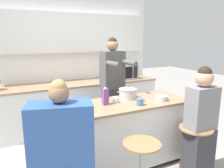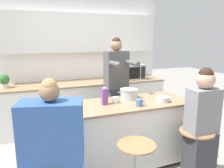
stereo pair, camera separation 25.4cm
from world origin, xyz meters
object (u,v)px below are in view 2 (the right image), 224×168
fruit_bowl (70,106)px  coffee_cup_far (139,103)px  kitchen_island (114,135)px  banana_bunch (48,105)px  juice_carton (105,96)px  bar_stool_center (136,167)px  bar_stool_rightmost (195,151)px  cooking_pot (129,94)px  potted_plant (4,80)px  person_cooking (116,92)px  coffee_cup_near (115,100)px  microwave (131,72)px  person_seated_near (201,130)px  person_wrapped_blanket (54,159)px

fruit_bowl → coffee_cup_far: size_ratio=1.43×
kitchen_island → banana_bunch: bearing=166.4°
kitchen_island → juice_carton: 0.56m
bar_stool_center → bar_stool_rightmost: bearing=2.6°
fruit_bowl → cooking_pot: bearing=9.2°
kitchen_island → cooking_pot: bearing=27.6°
kitchen_island → coffee_cup_far: coffee_cup_far is taller
coffee_cup_far → potted_plant: (-1.66, 1.76, 0.08)m
person_cooking → cooking_pot: 0.51m
person_cooking → cooking_pot: size_ratio=5.16×
coffee_cup_near → microwave: microwave is taller
bar_stool_center → person_cooking: (0.30, 1.29, 0.50)m
person_cooking → potted_plant: 1.93m
microwave → potted_plant: bearing=178.9°
kitchen_island → banana_bunch: 0.95m
person_seated_near → bar_stool_center: bearing=-178.0°
bar_stool_center → coffee_cup_near: coffee_cup_near is taller
microwave → banana_bunch: bearing=-143.5°
bar_stool_rightmost → cooking_pot: size_ratio=1.89×
person_seated_near → cooking_pot: size_ratio=4.18×
bar_stool_rightmost → fruit_bowl: size_ratio=3.67×
cooking_pot → juice_carton: (-0.40, -0.13, 0.04)m
person_seated_near → bar_stool_rightmost: bearing=133.6°
banana_bunch → potted_plant: bearing=113.5°
person_seated_near → microwave: size_ratio=2.71×
coffee_cup_near → banana_bunch: (-0.84, 0.16, -0.02)m
person_seated_near → fruit_bowl: bearing=157.4°
bar_stool_center → coffee_cup_near: 0.88m
bar_stool_center → fruit_bowl: 1.03m
coffee_cup_near → potted_plant: bearing=133.2°
person_cooking → fruit_bowl: size_ratio=10.04×
potted_plant → person_wrapped_blanket: bearing=-75.9°
person_wrapped_blanket → banana_bunch: size_ratio=8.52×
person_wrapped_blanket → microwave: bearing=64.9°
fruit_bowl → coffee_cup_near: 0.61m
juice_carton → potted_plant: potted_plant is taller
person_wrapped_blanket → cooking_pot: person_wrapped_blanket is taller
microwave → person_wrapped_blanket: bearing=-130.3°
person_wrapped_blanket → fruit_bowl: (0.28, 0.65, 0.28)m
kitchen_island → microwave: bearing=57.2°
fruit_bowl → potted_plant: size_ratio=0.72×
bar_stool_rightmost → coffee_cup_far: bearing=143.9°
bar_stool_center → person_wrapped_blanket: 0.89m
bar_stool_rightmost → microwave: bearing=86.0°
bar_stool_rightmost → juice_carton: 1.30m
banana_bunch → juice_carton: bearing=-14.1°
kitchen_island → bar_stool_rightmost: kitchen_island is taller
banana_bunch → juice_carton: size_ratio=0.72×
coffee_cup_far → potted_plant: 2.42m
fruit_bowl → banana_bunch: fruit_bowl is taller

